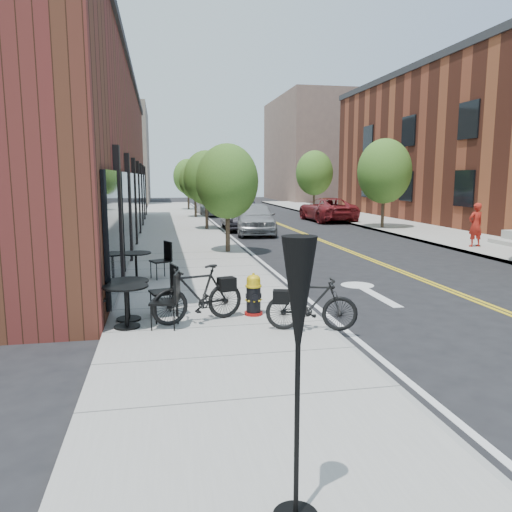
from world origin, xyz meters
TOP-DOWN VIEW (x-y plane):
  - ground at (0.00, 0.00)m, footprint 120.00×120.00m
  - sidewalk_near at (-2.00, 10.00)m, footprint 4.00×70.00m
  - sidewalk_far at (10.00, 10.00)m, footprint 4.00×70.00m
  - building_near at (-6.50, 14.00)m, footprint 5.00×28.00m
  - bg_building_left at (-8.00, 48.00)m, footprint 8.00×14.00m
  - bg_building_right at (16.00, 50.00)m, footprint 10.00×16.00m
  - tree_near_a at (-0.60, 9.00)m, footprint 2.20×2.20m
  - tree_near_b at (-0.60, 17.00)m, footprint 2.30×2.30m
  - tree_near_c at (-0.60, 25.00)m, footprint 2.10×2.10m
  - tree_near_d at (-0.60, 33.00)m, footprint 2.40×2.40m
  - tree_far_b at (8.60, 16.00)m, footprint 2.80×2.80m
  - tree_far_c at (8.60, 28.00)m, footprint 2.80×2.80m
  - fire_hydrant at (-1.24, 0.65)m, footprint 0.39×0.39m
  - bicycle_left at (-2.33, 0.36)m, footprint 1.82×0.96m
  - bicycle_right at (-0.44, -0.54)m, footprint 1.65×0.85m
  - bistro_set_a at (-3.60, 0.25)m, footprint 1.88×0.94m
  - bistro_set_b at (-3.60, 0.74)m, footprint 1.86×0.96m
  - bistro_set_c at (-3.60, 4.30)m, footprint 1.82×1.13m
  - patio_umbrella at (-2.00, -5.19)m, footprint 0.36×0.36m
  - parked_car_a at (1.60, 15.31)m, footprint 2.39×4.79m
  - parked_car_b at (1.19, 17.63)m, footprint 1.69×4.68m
  - parked_car_c at (0.80, 28.12)m, footprint 2.39×5.31m
  - parked_car_far at (7.40, 21.46)m, footprint 2.54×5.36m
  - pedestrian at (8.87, 8.45)m, footprint 0.65×0.47m

SIDE VIEW (x-z plane):
  - ground at x=0.00m, z-range 0.00..0.00m
  - sidewalk_near at x=-2.00m, z-range 0.00..0.12m
  - sidewalk_far at x=10.00m, z-range 0.00..0.12m
  - fire_hydrant at x=-1.24m, z-range 0.10..0.92m
  - bicycle_right at x=-0.44m, z-range 0.12..1.08m
  - bistro_set_c at x=-3.60m, z-range 0.12..1.09m
  - bistro_set_b at x=-3.60m, z-range 0.12..1.10m
  - bistro_set_a at x=-3.60m, z-range 0.12..1.11m
  - bicycle_left at x=-2.33m, z-range 0.12..1.17m
  - parked_car_far at x=7.40m, z-range 0.00..1.48m
  - parked_car_c at x=0.80m, z-range 0.00..1.51m
  - parked_car_b at x=1.19m, z-range 0.00..1.53m
  - parked_car_a at x=1.60m, z-range 0.00..1.57m
  - pedestrian at x=8.87m, z-range 0.12..1.79m
  - patio_umbrella at x=-2.00m, z-range 0.61..2.84m
  - tree_near_c at x=-0.60m, z-range 0.69..4.37m
  - tree_near_a at x=-0.60m, z-range 0.70..4.51m
  - tree_near_b at x=-0.60m, z-range 0.72..4.70m
  - tree_near_d at x=-0.60m, z-range 0.73..4.85m
  - tree_far_b at x=8.60m, z-range 0.75..5.37m
  - tree_far_c at x=8.60m, z-range 0.75..5.37m
  - building_near at x=-6.50m, z-range 0.00..7.00m
  - bg_building_left at x=-8.00m, z-range 0.00..10.00m
  - bg_building_right at x=16.00m, z-range 0.00..12.00m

